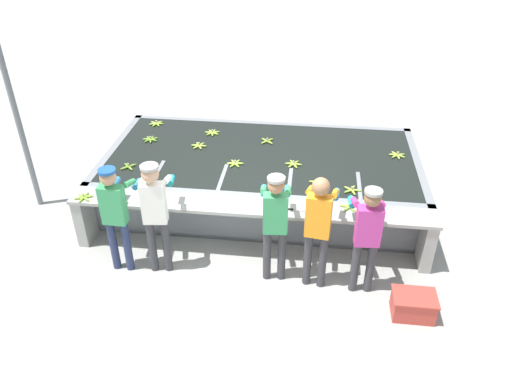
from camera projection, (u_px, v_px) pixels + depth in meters
ground_plane at (248, 261)px, 7.28m from camera, size 80.00×80.00×0.00m
wash_tank at (261, 176)px, 8.55m from camera, size 5.22×2.66×0.82m
work_ledge at (250, 218)px, 7.15m from camera, size 5.22×0.45×0.82m
worker_0 at (115, 210)px, 6.67m from camera, size 0.42×0.72×1.62m
worker_1 at (155, 208)px, 6.61m from camera, size 0.46×0.74×1.69m
worker_2 at (275, 218)px, 6.49m from camera, size 0.44×0.73×1.62m
worker_3 at (318, 222)px, 6.36m from camera, size 0.47×0.73×1.68m
worker_4 at (367, 231)px, 6.30m from camera, size 0.43×0.72×1.59m
banana_bunch_floating_0 at (318, 182)px, 7.54m from camera, size 0.28×0.28×0.08m
banana_bunch_floating_1 at (294, 164)px, 8.02m from camera, size 0.28×0.27×0.08m
banana_bunch_floating_2 at (267, 141)px, 8.73m from camera, size 0.23×0.23×0.08m
banana_bunch_floating_3 at (199, 146)px, 8.58m from camera, size 0.28×0.26×0.08m
banana_bunch_floating_4 at (235, 163)px, 8.04m from camera, size 0.28×0.27×0.08m
banana_bunch_floating_5 at (150, 139)px, 8.79m from camera, size 0.28×0.28×0.08m
banana_bunch_floating_6 at (212, 133)px, 9.01m from camera, size 0.27×0.28×0.08m
banana_bunch_floating_7 at (156, 123)px, 9.36m from camera, size 0.27×0.28×0.08m
banana_bunch_floating_8 at (128, 167)px, 7.95m from camera, size 0.23×0.23×0.08m
banana_bunch_floating_9 at (397, 155)px, 8.28m from camera, size 0.28×0.28×0.08m
banana_bunch_floating_10 at (352, 190)px, 7.35m from camera, size 0.26×0.28×0.08m
banana_bunch_ledge_0 at (349, 207)px, 6.97m from camera, size 0.28×0.27×0.08m
banana_bunch_ledge_1 at (84, 197)px, 7.18m from camera, size 0.27×0.28×0.08m
knife_0 at (295, 210)px, 6.93m from camera, size 0.35×0.03×0.02m
crate at (413, 305)px, 6.30m from camera, size 0.55×0.39×0.32m
support_post_left at (17, 117)px, 7.71m from camera, size 0.09×0.09×3.20m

